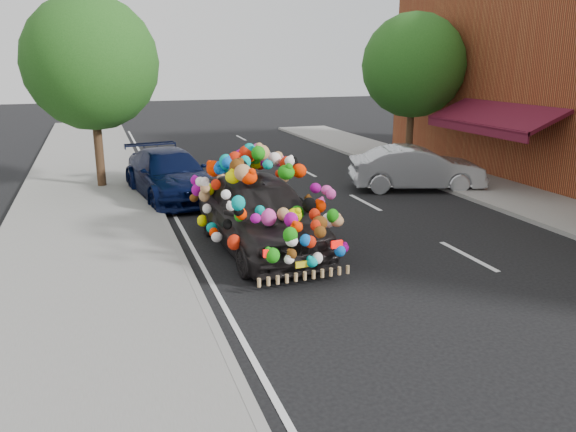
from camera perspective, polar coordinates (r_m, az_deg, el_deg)
name	(u,v)px	position (r m, az deg, el deg)	size (l,w,h in m)	color
ground	(314,276)	(11.18, 2.67, -6.12)	(100.00, 100.00, 0.00)	black
sidewalk	(84,303)	(10.48, -20.02, -8.28)	(4.00, 60.00, 0.12)	gray
kerb	(196,288)	(10.58, -9.36, -7.24)	(0.15, 60.00, 0.13)	gray
footpath_far	(538,204)	(17.93, 24.05, 1.12)	(3.00, 40.00, 0.12)	gray
lane_markings	(468,256)	(12.86, 17.80, -3.88)	(6.00, 50.00, 0.01)	silver
tree_near_sidewalk	(91,63)	(19.14, -19.38, 14.46)	(4.20, 4.20, 6.13)	#332114
tree_far_b	(414,66)	(22.94, 12.64, 14.68)	(4.00, 4.00, 5.90)	#332114
plush_art_car	(260,196)	(12.46, -2.86, 2.01)	(2.59, 5.25, 2.33)	black
navy_sedan	(170,174)	(17.69, -11.91, 4.18)	(2.02, 4.98, 1.44)	black
silver_hatchback	(416,168)	(18.81, 12.92, 4.75)	(1.50, 4.30, 1.42)	#A3A5AA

